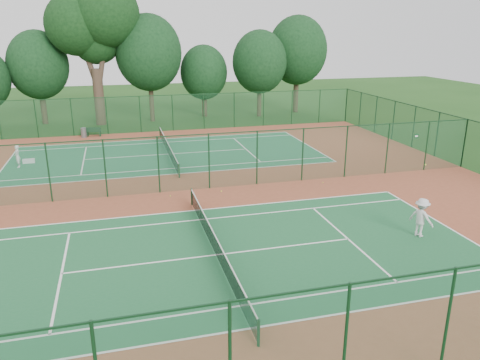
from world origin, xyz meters
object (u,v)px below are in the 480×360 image
object	(u,v)px
player_near	(421,218)
big_tree	(93,24)
trash_bin	(84,133)
bench	(94,132)
kit_bag	(29,161)
player_far	(17,156)

from	to	relation	value
player_near	big_tree	xyz separation A→B (m)	(-15.07, 32.79, 8.99)
trash_bin	bench	xyz separation A→B (m)	(0.87, 0.23, 0.00)
trash_bin	bench	bearing A→B (deg)	14.61
trash_bin	big_tree	xyz separation A→B (m)	(1.54, 6.20, 9.51)
player_near	big_tree	distance (m)	37.19
player_near	kit_bag	world-z (taller)	player_near
player_near	bench	world-z (taller)	player_near
bench	kit_bag	xyz separation A→B (m)	(-4.39, -8.20, -0.29)
trash_bin	big_tree	world-z (taller)	big_tree
trash_bin	bench	distance (m)	0.90
bench	kit_bag	world-z (taller)	bench
player_far	trash_bin	bearing A→B (deg)	147.44
player_near	player_far	world-z (taller)	player_near
big_tree	kit_bag	bearing A→B (deg)	-109.67
bench	big_tree	world-z (taller)	big_tree
player_near	kit_bag	bearing A→B (deg)	23.22
kit_bag	player_near	bearing A→B (deg)	-45.77
player_near	player_far	size ratio (longest dim) A/B	1.20
player_far	trash_bin	xyz separation A→B (m)	(4.05, 8.92, -0.36)
trash_bin	bench	world-z (taller)	trash_bin
bench	trash_bin	bearing A→B (deg)	-154.84
player_near	bench	distance (m)	31.10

